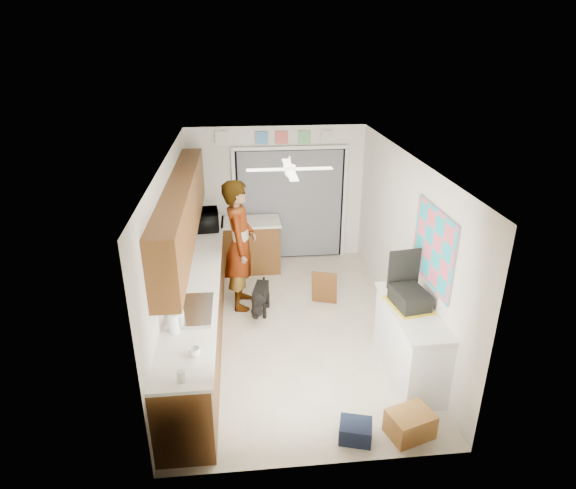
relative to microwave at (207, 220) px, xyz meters
name	(u,v)px	position (x,y,z in m)	size (l,w,h in m)	color
floor	(291,327)	(1.24, -1.71, -1.09)	(5.00, 5.00, 0.00)	#BFB29A
ceiling	(291,159)	(1.24, -1.71, 1.41)	(5.00, 5.00, 0.00)	white
wall_back	(277,195)	(1.24, 0.79, 0.16)	(3.20, 3.20, 0.00)	white
wall_front	(321,362)	(1.24, -4.21, 0.16)	(3.20, 3.20, 0.00)	white
wall_left	(172,254)	(-0.36, -1.71, 0.16)	(5.00, 5.00, 0.00)	white
wall_right	(404,245)	(2.84, -1.71, 0.16)	(5.00, 5.00, 0.00)	white
left_base_cabinets	(199,305)	(-0.06, -1.71, -0.64)	(0.60, 4.80, 0.90)	brown
left_countertop	(198,275)	(-0.05, -1.71, -0.17)	(0.62, 4.80, 0.04)	white
upper_cabinets	(182,210)	(-0.20, -1.51, 0.71)	(0.32, 4.00, 0.80)	brown
sink_basin	(191,311)	(-0.05, -2.71, -0.14)	(0.50, 0.76, 0.06)	silver
faucet	(174,305)	(-0.24, -2.71, -0.04)	(0.03, 0.03, 0.22)	silver
peninsula_base	(252,246)	(0.74, 0.29, -0.64)	(1.00, 0.60, 0.90)	brown
peninsula_top	(251,222)	(0.74, 0.29, -0.17)	(1.04, 0.64, 0.04)	white
back_opening_recess	(290,205)	(1.49, 0.76, -0.04)	(2.00, 0.06, 2.10)	black
curtain_panel	(290,206)	(1.49, 0.72, -0.04)	(1.90, 0.03, 2.05)	gray
door_trim_left	(235,207)	(0.47, 0.73, -0.04)	(0.06, 0.04, 2.10)	white
door_trim_right	(344,204)	(2.51, 0.73, -0.04)	(0.06, 0.04, 2.10)	white
door_trim_head	(290,148)	(1.49, 0.73, 1.03)	(2.10, 0.04, 0.06)	white
header_frame_1	(262,138)	(0.99, 0.76, 1.21)	(0.22, 0.02, 0.22)	#4B8AC8
header_frame_2	(282,138)	(1.34, 0.76, 1.21)	(0.22, 0.02, 0.22)	#D85851
header_frame_3	(304,137)	(1.74, 0.76, 1.21)	(0.22, 0.02, 0.22)	#68B76C
header_frame_4	(327,137)	(2.14, 0.76, 1.21)	(0.22, 0.02, 0.22)	silver
route66_sign	(222,139)	(0.29, 0.76, 1.21)	(0.22, 0.02, 0.26)	silver
right_counter_base	(410,343)	(2.59, -2.91, -0.64)	(0.50, 1.40, 0.90)	white
right_counter_top	(413,311)	(2.58, -2.91, -0.17)	(0.54, 1.44, 0.04)	white
abstract_painting	(433,247)	(2.82, -2.71, 0.56)	(0.03, 1.15, 0.95)	#EE576E
ceiling_fan	(290,169)	(1.24, -1.51, 1.23)	(1.14, 1.14, 0.24)	white
microwave	(207,220)	(0.00, 0.00, 0.00)	(0.56, 0.38, 0.31)	black
soap_bottle	(179,309)	(-0.17, -2.85, -0.02)	(0.11, 0.11, 0.27)	silver
cup	(194,352)	(0.05, -3.58, -0.11)	(0.12, 0.12, 0.10)	white
jar_b	(181,376)	(-0.04, -3.96, -0.10)	(0.08, 0.08, 0.12)	silver
paper_towel_roll	(174,324)	(-0.20, -3.13, -0.04)	(0.11, 0.11, 0.23)	white
suitcase	(410,298)	(2.56, -2.82, -0.05)	(0.36, 0.48, 0.20)	black
suitcase_rim	(409,306)	(2.56, -2.82, -0.16)	(0.44, 0.58, 0.02)	yellow
suitcase_lid	(404,268)	(2.56, -2.53, 0.20)	(0.42, 0.03, 0.50)	black
cardboard_box	(410,424)	(2.28, -3.91, -0.95)	(0.46, 0.34, 0.29)	#B07837
navy_crate	(355,431)	(1.69, -3.91, -0.99)	(0.34, 0.28, 0.21)	black
cabinet_door_panel	(324,288)	(1.83, -1.12, -0.80)	(0.40, 0.03, 0.60)	brown
man	(240,245)	(0.54, -0.97, -0.07)	(0.74, 0.49, 2.04)	white
dog	(261,298)	(0.82, -1.25, -0.84)	(0.27, 0.64, 0.50)	black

